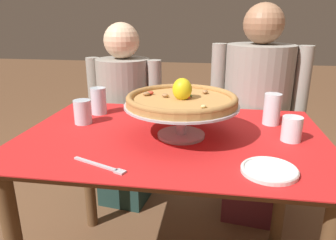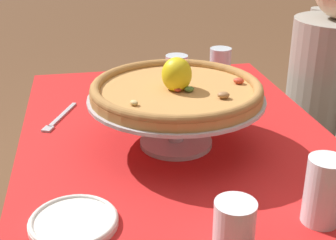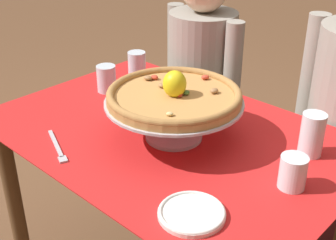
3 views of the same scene
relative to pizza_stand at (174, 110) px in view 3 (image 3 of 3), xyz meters
name	(u,v)px [view 3 (image 3 of 3)]	position (x,y,z in m)	size (l,w,h in m)	color
dining_table	(168,161)	(-0.04, 0.01, -0.21)	(1.18, 0.81, 0.71)	brown
pizza_stand	(174,110)	(0.00, 0.00, 0.00)	(0.43, 0.43, 0.13)	#B7B7C1
pizza	(174,95)	(0.00, 0.00, 0.05)	(0.41, 0.41, 0.10)	#BC8447
water_glass_back_left	(137,69)	(-0.42, 0.24, -0.04)	(0.07, 0.07, 0.12)	silver
water_glass_side_right	(293,174)	(0.41, 0.02, -0.06)	(0.07, 0.07, 0.09)	white
water_glass_back_right	(312,137)	(0.36, 0.20, -0.04)	(0.07, 0.07, 0.13)	white
water_glass_side_left	(107,80)	(-0.43, 0.09, -0.05)	(0.07, 0.07, 0.10)	silver
side_plate	(192,213)	(0.29, -0.25, -0.09)	(0.17, 0.17, 0.02)	white
dinner_fork	(58,148)	(-0.21, -0.29, -0.09)	(0.19, 0.09, 0.01)	#B7B7C1
diner_left	(201,91)	(-0.42, 0.66, -0.28)	(0.47, 0.36, 1.12)	#1E3833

